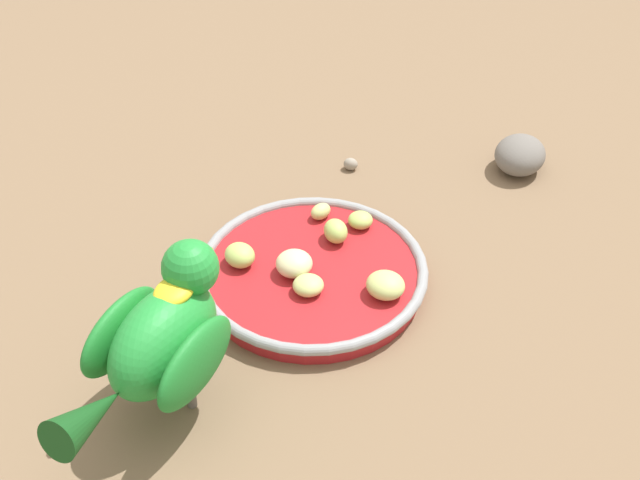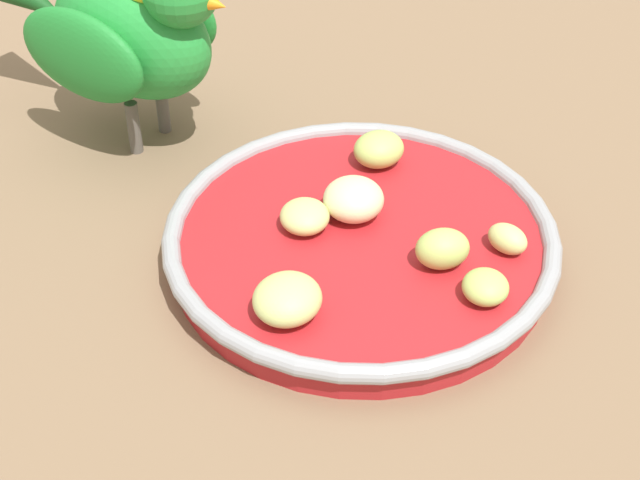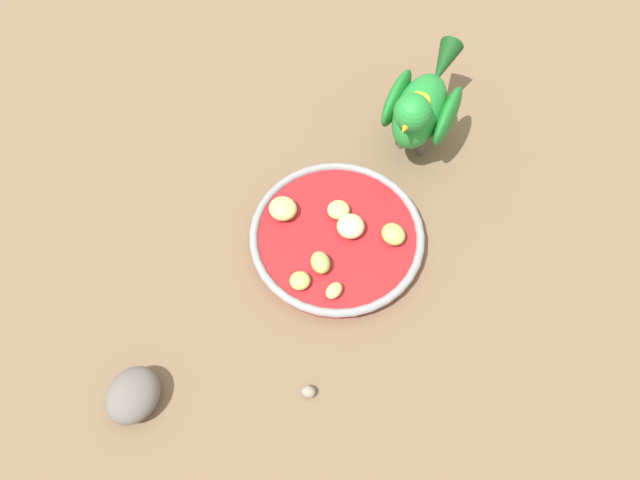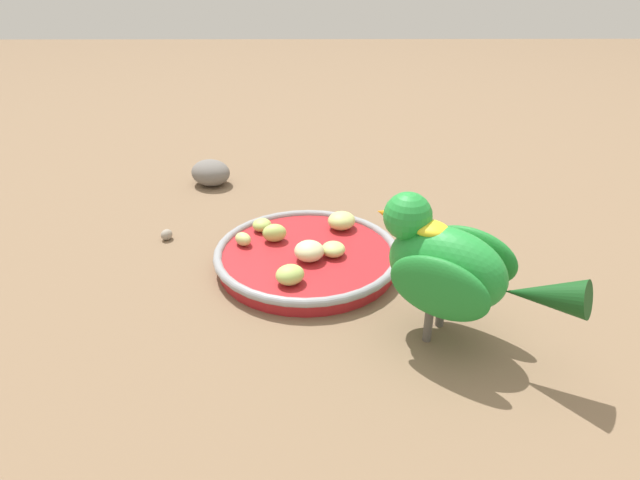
% 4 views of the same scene
% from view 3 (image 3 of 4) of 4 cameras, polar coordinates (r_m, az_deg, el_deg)
% --- Properties ---
extents(ground_plane, '(4.00, 4.00, 0.00)m').
position_cam_3_polar(ground_plane, '(0.78, 1.98, 1.48)').
color(ground_plane, '#7A6047').
extents(feeding_bowl, '(0.24, 0.24, 0.03)m').
position_cam_3_polar(feeding_bowl, '(0.75, 1.74, 0.33)').
color(feeding_bowl, '#AD1E23').
rests_on(feeding_bowl, ground_plane).
extents(apple_piece_0, '(0.04, 0.04, 0.02)m').
position_cam_3_polar(apple_piece_0, '(0.74, 7.56, 0.59)').
color(apple_piece_0, '#B2CC66').
rests_on(apple_piece_0, feeding_bowl).
extents(apple_piece_1, '(0.04, 0.04, 0.02)m').
position_cam_3_polar(apple_piece_1, '(0.74, 3.17, 1.43)').
color(apple_piece_1, beige).
rests_on(apple_piece_1, feeding_bowl).
extents(apple_piece_2, '(0.03, 0.03, 0.02)m').
position_cam_3_polar(apple_piece_2, '(0.71, -2.09, -4.21)').
color(apple_piece_2, '#B2CC66').
rests_on(apple_piece_2, feeding_bowl).
extents(apple_piece_3, '(0.03, 0.03, 0.02)m').
position_cam_3_polar(apple_piece_3, '(0.76, 1.90, 3.13)').
color(apple_piece_3, '#C6D17A').
rests_on(apple_piece_3, feeding_bowl).
extents(apple_piece_4, '(0.05, 0.05, 0.02)m').
position_cam_3_polar(apple_piece_4, '(0.76, -3.85, 3.25)').
color(apple_piece_4, '#C6D17A').
rests_on(apple_piece_4, feeding_bowl).
extents(apple_piece_5, '(0.03, 0.03, 0.02)m').
position_cam_3_polar(apple_piece_5, '(0.72, 0.04, -2.35)').
color(apple_piece_5, '#B2CC66').
rests_on(apple_piece_5, feeding_bowl).
extents(apple_piece_6, '(0.03, 0.03, 0.02)m').
position_cam_3_polar(apple_piece_6, '(0.70, 1.46, -5.23)').
color(apple_piece_6, '#C6D17A').
rests_on(apple_piece_6, feeding_bowl).
extents(parrot, '(0.16, 0.19, 0.15)m').
position_cam_3_polar(parrot, '(0.80, 10.39, 13.38)').
color(parrot, '#59544C').
rests_on(parrot, ground_plane).
extents(rock_large, '(0.09, 0.09, 0.04)m').
position_cam_3_polar(rock_large, '(0.70, -18.73, -14.91)').
color(rock_large, slate).
rests_on(rock_large, ground_plane).
extents(pebble_0, '(0.02, 0.02, 0.02)m').
position_cam_3_polar(pebble_0, '(0.68, -1.21, -15.37)').
color(pebble_0, gray).
rests_on(pebble_0, ground_plane).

